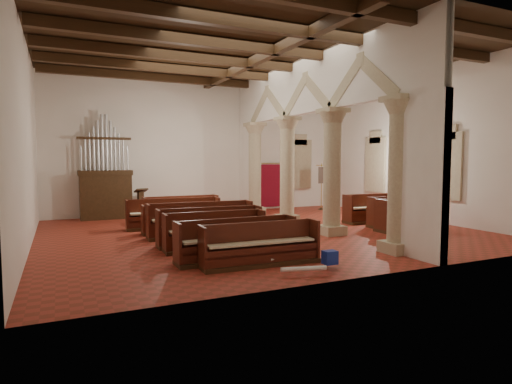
% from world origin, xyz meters
% --- Properties ---
extents(floor, '(14.00, 14.00, 0.00)m').
position_xyz_m(floor, '(0.00, 0.00, 0.00)').
color(floor, maroon).
rests_on(floor, ground).
extents(ceiling, '(14.00, 14.00, 0.00)m').
position_xyz_m(ceiling, '(0.00, 0.00, 6.00)').
color(ceiling, '#322210').
rests_on(ceiling, wall_back).
extents(wall_back, '(14.00, 0.02, 6.00)m').
position_xyz_m(wall_back, '(0.00, 6.00, 3.00)').
color(wall_back, white).
rests_on(wall_back, floor).
extents(wall_front, '(14.00, 0.02, 6.00)m').
position_xyz_m(wall_front, '(0.00, -6.00, 3.00)').
color(wall_front, white).
rests_on(wall_front, floor).
extents(wall_left, '(0.02, 12.00, 6.00)m').
position_xyz_m(wall_left, '(-7.00, 0.00, 3.00)').
color(wall_left, white).
rests_on(wall_left, floor).
extents(wall_right, '(0.02, 12.00, 6.00)m').
position_xyz_m(wall_right, '(7.00, 0.00, 3.00)').
color(wall_right, white).
rests_on(wall_right, floor).
extents(ceiling_beams, '(13.80, 11.80, 0.30)m').
position_xyz_m(ceiling_beams, '(0.00, 0.00, 5.82)').
color(ceiling_beams, '#3B2412').
rests_on(ceiling_beams, wall_back).
extents(arcade, '(0.90, 11.90, 6.00)m').
position_xyz_m(arcade, '(1.80, 0.00, 3.56)').
color(arcade, '#C4BB92').
rests_on(arcade, floor).
extents(window_right_a, '(0.03, 1.00, 2.20)m').
position_xyz_m(window_right_a, '(6.98, -1.50, 2.20)').
color(window_right_a, '#357754').
rests_on(window_right_a, wall_right).
extents(window_right_b, '(0.03, 1.00, 2.20)m').
position_xyz_m(window_right_b, '(6.98, 2.50, 2.20)').
color(window_right_b, '#357754').
rests_on(window_right_b, wall_right).
extents(window_back, '(1.00, 0.03, 2.20)m').
position_xyz_m(window_back, '(5.00, 5.98, 2.20)').
color(window_back, '#357754').
rests_on(window_back, wall_back).
extents(pipe_organ, '(2.10, 0.85, 4.40)m').
position_xyz_m(pipe_organ, '(-4.50, 5.50, 1.37)').
color(pipe_organ, '#3B2412').
rests_on(pipe_organ, floor).
extents(lectern, '(0.57, 0.59, 1.23)m').
position_xyz_m(lectern, '(-3.10, 5.49, 0.51)').
color(lectern, '#332210').
rests_on(lectern, floor).
extents(dossal_curtain, '(1.80, 0.07, 2.17)m').
position_xyz_m(dossal_curtain, '(3.50, 5.92, 1.17)').
color(dossal_curtain, maroon).
rests_on(dossal_curtain, floor).
extents(processional_banner, '(0.49, 0.63, 2.25)m').
position_xyz_m(processional_banner, '(5.35, 4.48, 0.78)').
color(processional_banner, '#3B2412').
rests_on(processional_banner, floor).
extents(hymnal_box_a, '(0.31, 0.25, 0.30)m').
position_xyz_m(hymnal_box_a, '(-0.74, -5.10, 0.25)').
color(hymnal_box_a, navy).
rests_on(hymnal_box_a, floor).
extents(hymnal_box_b, '(0.40, 0.35, 0.34)m').
position_xyz_m(hymnal_box_b, '(-1.70, -2.07, 0.27)').
color(hymnal_box_b, '#153496').
rests_on(hymnal_box_b, floor).
extents(hymnal_box_c, '(0.42, 0.37, 0.35)m').
position_xyz_m(hymnal_box_c, '(-0.63, -0.83, 0.28)').
color(hymnal_box_c, navy).
rests_on(hymnal_box_c, floor).
extents(tube_heater_a, '(0.98, 0.34, 0.10)m').
position_xyz_m(tube_heater_a, '(-1.61, -5.42, 0.16)').
color(tube_heater_a, silver).
rests_on(tube_heater_a, floor).
extents(tube_heater_b, '(0.88, 0.16, 0.09)m').
position_xyz_m(tube_heater_b, '(-1.44, -4.35, 0.16)').
color(tube_heater_b, silver).
rests_on(tube_heater_b, floor).
extents(nave_pew_0, '(2.88, 0.75, 0.99)m').
position_xyz_m(nave_pew_0, '(-2.01, -4.17, 0.33)').
color(nave_pew_0, '#3B2412').
rests_on(nave_pew_0, floor).
extents(nave_pew_1, '(3.02, 0.73, 1.02)m').
position_xyz_m(nave_pew_1, '(-2.35, -3.51, 0.34)').
color(nave_pew_1, '#3B2412').
rests_on(nave_pew_1, floor).
extents(nave_pew_2, '(2.79, 0.78, 1.03)m').
position_xyz_m(nave_pew_2, '(-2.41, -2.09, 0.34)').
color(nave_pew_2, '#3B2412').
rests_on(nave_pew_2, floor).
extents(nave_pew_3, '(3.04, 0.86, 1.07)m').
position_xyz_m(nave_pew_3, '(-2.32, -1.40, 0.35)').
color(nave_pew_3, '#3B2412').
rests_on(nave_pew_3, floor).
extents(nave_pew_4, '(3.37, 0.86, 1.09)m').
position_xyz_m(nave_pew_4, '(-2.17, -0.04, 0.36)').
color(nave_pew_4, '#3B2412').
rests_on(nave_pew_4, floor).
extents(nave_pew_5, '(2.98, 0.77, 0.96)m').
position_xyz_m(nave_pew_5, '(-2.36, 0.92, 0.32)').
color(nave_pew_5, '#3B2412').
rests_on(nave_pew_5, floor).
extents(nave_pew_6, '(3.32, 0.93, 1.06)m').
position_xyz_m(nave_pew_6, '(-2.55, 1.94, 0.35)').
color(nave_pew_6, '#3B2412').
rests_on(nave_pew_6, floor).
extents(nave_pew_7, '(2.85, 0.71, 1.04)m').
position_xyz_m(nave_pew_7, '(-2.00, 3.00, 0.34)').
color(nave_pew_7, '#3B2412').
rests_on(nave_pew_7, floor).
extents(aisle_pew_0, '(2.24, 0.78, 1.11)m').
position_xyz_m(aisle_pew_0, '(4.57, -1.91, 0.37)').
color(aisle_pew_0, '#3B2412').
rests_on(aisle_pew_0, floor).
extents(aisle_pew_1, '(2.05, 0.85, 1.11)m').
position_xyz_m(aisle_pew_1, '(4.81, -1.15, 0.37)').
color(aisle_pew_1, '#3B2412').
rests_on(aisle_pew_1, floor).
extents(aisle_pew_2, '(2.15, 0.82, 1.10)m').
position_xyz_m(aisle_pew_2, '(4.68, 0.07, 0.37)').
color(aisle_pew_2, '#3B2412').
rests_on(aisle_pew_2, floor).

